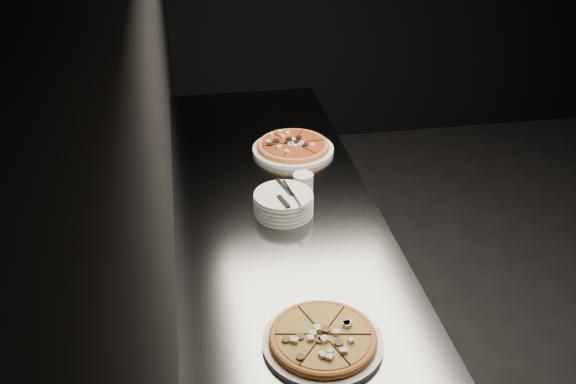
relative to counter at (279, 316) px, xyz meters
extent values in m
cube|color=black|center=(-0.37, 0.00, 0.94)|extent=(0.02, 5.00, 2.80)
cube|color=slate|center=(0.00, 0.00, -0.01)|extent=(0.70, 2.40, 0.90)
cube|color=slate|center=(0.00, 0.00, 0.45)|extent=(0.74, 2.44, 0.02)
cylinder|color=white|center=(0.02, -0.65, 0.47)|extent=(0.33, 0.33, 0.02)
cylinder|color=#E08B43|center=(0.02, -0.65, 0.48)|extent=(0.34, 0.34, 0.01)
torus|color=#E08B43|center=(0.02, -0.65, 0.49)|extent=(0.34, 0.34, 0.02)
cylinder|color=#E5B94C|center=(0.02, -0.65, 0.49)|extent=(0.30, 0.30, 0.01)
cylinder|color=white|center=(0.14, 0.51, 0.47)|extent=(0.35, 0.35, 0.02)
cylinder|color=#E08B43|center=(0.14, 0.51, 0.48)|extent=(0.32, 0.32, 0.01)
torus|color=#E08B43|center=(0.14, 0.51, 0.49)|extent=(0.32, 0.32, 0.02)
cylinder|color=#A23A17|center=(0.14, 0.51, 0.49)|extent=(0.28, 0.28, 0.01)
cylinder|color=white|center=(0.02, 0.03, 0.47)|extent=(0.21, 0.21, 0.02)
cylinder|color=white|center=(0.02, 0.03, 0.48)|extent=(0.21, 0.21, 0.02)
cylinder|color=white|center=(0.02, 0.03, 0.50)|extent=(0.21, 0.21, 0.02)
cylinder|color=white|center=(0.02, 0.03, 0.51)|extent=(0.21, 0.21, 0.02)
cylinder|color=white|center=(0.02, 0.03, 0.53)|extent=(0.21, 0.21, 0.02)
cube|color=#B0B2B8|center=(0.03, 0.07, 0.54)|extent=(0.05, 0.14, 0.00)
cube|color=black|center=(0.01, -0.03, 0.54)|extent=(0.04, 0.09, 0.01)
cube|color=#B0B2B8|center=(0.05, 0.02, 0.54)|extent=(0.02, 0.21, 0.00)
cylinder|color=silver|center=(0.12, 0.18, 0.49)|extent=(0.08, 0.08, 0.07)
cylinder|color=black|center=(0.12, 0.18, 0.52)|extent=(0.06, 0.06, 0.01)
camera|label=1|loc=(-0.29, -1.90, 1.70)|focal=40.00mm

